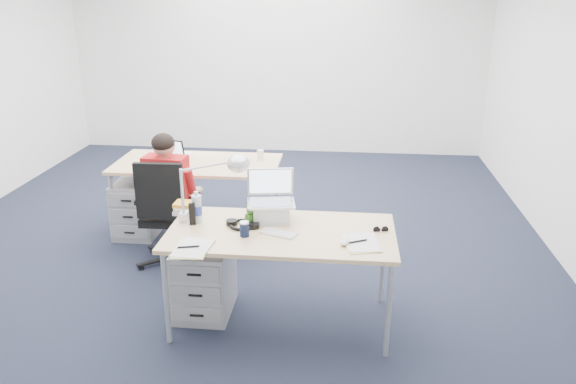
{
  "coord_description": "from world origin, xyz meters",
  "views": [
    {
      "loc": [
        1.03,
        -4.72,
        2.34
      ],
      "look_at": [
        0.6,
        -0.66,
        0.85
      ],
      "focal_mm": 35.0,
      "sensor_mm": 36.0,
      "label": 1
    }
  ],
  "objects": [
    {
      "name": "far_papers",
      "position": [
        -0.64,
        0.62,
        0.73
      ],
      "size": [
        0.21,
        0.29,
        0.01
      ],
      "primitive_type": "cube",
      "rotation": [
        0.0,
        0.0,
        0.07
      ],
      "color": "white",
      "rests_on": "desk_far"
    },
    {
      "name": "computer_mouse",
      "position": [
        1.05,
        -1.31,
        0.75
      ],
      "size": [
        0.08,
        0.11,
        0.04
      ],
      "primitive_type": "ellipsoid",
      "rotation": [
        0.0,
        0.0,
        -0.24
      ],
      "color": "white",
      "rests_on": "desk_near"
    },
    {
      "name": "cordless_phone",
      "position": [
        -0.05,
        -1.08,
        0.81
      ],
      "size": [
        0.05,
        0.04,
        0.16
      ],
      "primitive_type": "cube",
      "rotation": [
        0.0,
        0.0,
        0.21
      ],
      "color": "black",
      "rests_on": "desk_near"
    },
    {
      "name": "far_cup",
      "position": [
        0.19,
        0.59,
        0.78
      ],
      "size": [
        0.07,
        0.07,
        0.09
      ],
      "primitive_type": "cylinder",
      "rotation": [
        0.0,
        0.0,
        -0.12
      ],
      "color": "white",
      "rests_on": "desk_far"
    },
    {
      "name": "papers_right",
      "position": [
        1.15,
        -1.28,
        0.74
      ],
      "size": [
        0.26,
        0.34,
        0.01
      ],
      "primitive_type": "cube",
      "rotation": [
        0.0,
        0.0,
        0.18
      ],
      "color": "#FAFF93",
      "rests_on": "desk_near"
    },
    {
      "name": "seated_person",
      "position": [
        -0.48,
        -0.14,
        0.59
      ],
      "size": [
        0.38,
        0.66,
        1.18
      ],
      "rotation": [
        0.0,
        0.0,
        -0.1
      ],
      "color": "red",
      "rests_on": "ground"
    },
    {
      "name": "water_bottle",
      "position": [
        -0.03,
        -1.03,
        0.85
      ],
      "size": [
        0.09,
        0.09,
        0.23
      ],
      "primitive_type": "cylinder",
      "rotation": [
        0.0,
        0.0,
        -0.23
      ],
      "color": "silver",
      "rests_on": "desk_near"
    },
    {
      "name": "papers_left",
      "position": [
        0.05,
        -1.48,
        0.74
      ],
      "size": [
        0.23,
        0.31,
        0.01
      ],
      "primitive_type": "cube",
      "rotation": [
        0.0,
        0.0,
        -0.04
      ],
      "color": "#FAFF93",
      "rests_on": "desk_near"
    },
    {
      "name": "can_koozie",
      "position": [
        0.36,
        -1.24,
        0.78
      ],
      "size": [
        0.07,
        0.07,
        0.11
      ],
      "primitive_type": "cylinder",
      "rotation": [
        0.0,
        0.0,
        -0.15
      ],
      "color": "#111A38",
      "rests_on": "desk_near"
    },
    {
      "name": "office_chair",
      "position": [
        -0.49,
        -0.31,
        0.28
      ],
      "size": [
        0.65,
        0.65,
        1.0
      ],
      "rotation": [
        0.0,
        0.0,
        0.03
      ],
      "color": "black",
      "rests_on": "ground"
    },
    {
      "name": "floor",
      "position": [
        0.0,
        0.0,
        0.0
      ],
      "size": [
        7.0,
        7.0,
        0.0
      ],
      "primitive_type": "plane",
      "color": "black",
      "rests_on": "ground"
    },
    {
      "name": "drawer_pedestal_near",
      "position": [
        0.01,
        -1.06,
        0.28
      ],
      "size": [
        0.4,
        0.5,
        0.55
      ],
      "primitive_type": "cube",
      "color": "#A3A5A8",
      "rests_on": "ground"
    },
    {
      "name": "sunglasses",
      "position": [
        1.3,
        -1.07,
        0.74
      ],
      "size": [
        0.12,
        0.07,
        0.03
      ],
      "primitive_type": null,
      "rotation": [
        0.0,
        0.0,
        0.2
      ],
      "color": "black",
      "rests_on": "desk_near"
    },
    {
      "name": "drawer_pedestal_far",
      "position": [
        -1.01,
        0.29,
        0.28
      ],
      "size": [
        0.4,
        0.5,
        0.55
      ],
      "primitive_type": "cube",
      "color": "#A3A5A8",
      "rests_on": "ground"
    },
    {
      "name": "wireless_keyboard",
      "position": [
        0.59,
        -1.18,
        0.74
      ],
      "size": [
        0.27,
        0.19,
        0.01
      ],
      "primitive_type": "cube",
      "rotation": [
        0.0,
        0.0,
        -0.36
      ],
      "color": "white",
      "rests_on": "desk_near"
    },
    {
      "name": "room",
      "position": [
        0.0,
        0.0,
        1.71
      ],
      "size": [
        6.02,
        7.02,
        2.8
      ],
      "color": "white",
      "rests_on": "ground"
    },
    {
      "name": "desk_far",
      "position": [
        -0.41,
        0.42,
        0.68
      ],
      "size": [
        1.6,
        0.8,
        0.73
      ],
      "color": "tan",
      "rests_on": "ground"
    },
    {
      "name": "headphones",
      "position": [
        0.32,
        -1.08,
        0.75
      ],
      "size": [
        0.29,
        0.24,
        0.04
      ],
      "primitive_type": null,
      "rotation": [
        0.0,
        0.0,
        -0.21
      ],
      "color": "black",
      "rests_on": "desk_near"
    },
    {
      "name": "bear_figurine",
      "position": [
        0.37,
        -1.05,
        0.8
      ],
      "size": [
        0.09,
        0.08,
        0.14
      ],
      "primitive_type": null,
      "rotation": [
        0.0,
        0.0,
        0.39
      ],
      "color": "#24691C",
      "rests_on": "desk_near"
    },
    {
      "name": "book_stack",
      "position": [
        -0.15,
        -0.87,
        0.77
      ],
      "size": [
        0.21,
        0.18,
        0.08
      ],
      "primitive_type": "cube",
      "rotation": [
        0.0,
        0.0,
        0.22
      ],
      "color": "silver",
      "rests_on": "desk_near"
    },
    {
      "name": "silver_laptop",
      "position": [
        0.51,
        -0.95,
        0.91
      ],
      "size": [
        0.38,
        0.32,
        0.36
      ],
      "primitive_type": null,
      "rotation": [
        0.0,
        0.0,
        0.16
      ],
      "color": "silver",
      "rests_on": "desk_near"
    },
    {
      "name": "desk_near",
      "position": [
        0.6,
        -1.13,
        0.68
      ],
      "size": [
        1.6,
        0.8,
        0.73
      ],
      "color": "tan",
      "rests_on": "ground"
    },
    {
      "name": "desk_lamp",
      "position": [
        0.03,
        -1.02,
        1.0
      ],
      "size": [
        0.5,
        0.32,
        0.54
      ],
      "primitive_type": null,
      "rotation": [
        0.0,
        0.0,
        -0.35
      ],
      "color": "silver",
      "rests_on": "desk_near"
    },
    {
      "name": "dark_laptop",
      "position": [
        -0.72,
        0.38,
        0.84
      ],
      "size": [
        0.39,
        0.38,
        0.23
      ],
      "primitive_type": null,
      "rotation": [
        0.0,
        0.0,
        -0.32
      ],
      "color": "black",
      "rests_on": "desk_far"
    }
  ]
}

